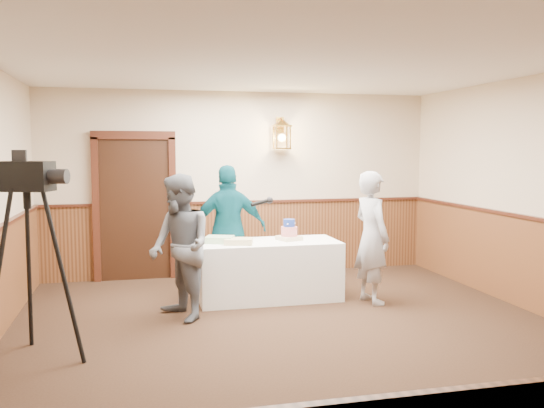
{
  "coord_description": "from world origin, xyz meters",
  "views": [
    {
      "loc": [
        -1.59,
        -5.21,
        1.93
      ],
      "look_at": [
        0.06,
        1.7,
        1.25
      ],
      "focal_mm": 38.0,
      "sensor_mm": 36.0,
      "label": 1
    }
  ],
  "objects_px": {
    "assistant_p": "(229,229)",
    "display_table": "(268,270)",
    "sheet_cake_green": "(220,239)",
    "interviewer": "(180,247)",
    "tiered_cake": "(289,232)",
    "baker": "(372,237)",
    "tv_camera_rig": "(30,273)",
    "sheet_cake_yellow": "(239,241)"
  },
  "relations": [
    {
      "from": "assistant_p",
      "to": "display_table",
      "type": "bearing_deg",
      "value": 135.05
    },
    {
      "from": "sheet_cake_green",
      "to": "assistant_p",
      "type": "distance_m",
      "value": 0.43
    },
    {
      "from": "sheet_cake_green",
      "to": "assistant_p",
      "type": "height_order",
      "value": "assistant_p"
    },
    {
      "from": "display_table",
      "to": "interviewer",
      "type": "bearing_deg",
      "value": -150.6
    },
    {
      "from": "tiered_cake",
      "to": "baker",
      "type": "bearing_deg",
      "value": -28.76
    },
    {
      "from": "tv_camera_rig",
      "to": "tiered_cake",
      "type": "bearing_deg",
      "value": 49.17
    },
    {
      "from": "tiered_cake",
      "to": "assistant_p",
      "type": "xyz_separation_m",
      "value": [
        -0.73,
        0.39,
        0.0
      ]
    },
    {
      "from": "sheet_cake_green",
      "to": "tv_camera_rig",
      "type": "height_order",
      "value": "tv_camera_rig"
    },
    {
      "from": "interviewer",
      "to": "sheet_cake_yellow",
      "type": "bearing_deg",
      "value": 103.96
    },
    {
      "from": "tiered_cake",
      "to": "baker",
      "type": "height_order",
      "value": "baker"
    },
    {
      "from": "tiered_cake",
      "to": "tv_camera_rig",
      "type": "height_order",
      "value": "tv_camera_rig"
    },
    {
      "from": "sheet_cake_yellow",
      "to": "interviewer",
      "type": "bearing_deg",
      "value": -144.83
    },
    {
      "from": "tiered_cake",
      "to": "interviewer",
      "type": "bearing_deg",
      "value": -154.42
    },
    {
      "from": "sheet_cake_yellow",
      "to": "baker",
      "type": "relative_size",
      "value": 0.21
    },
    {
      "from": "baker",
      "to": "tv_camera_rig",
      "type": "height_order",
      "value": "tv_camera_rig"
    },
    {
      "from": "tiered_cake",
      "to": "sheet_cake_yellow",
      "type": "bearing_deg",
      "value": -166.96
    },
    {
      "from": "sheet_cake_green",
      "to": "baker",
      "type": "distance_m",
      "value": 1.92
    },
    {
      "from": "interviewer",
      "to": "baker",
      "type": "distance_m",
      "value": 2.4
    },
    {
      "from": "assistant_p",
      "to": "tv_camera_rig",
      "type": "distance_m",
      "value": 2.99
    },
    {
      "from": "tiered_cake",
      "to": "assistant_p",
      "type": "bearing_deg",
      "value": 151.61
    },
    {
      "from": "interviewer",
      "to": "tv_camera_rig",
      "type": "bearing_deg",
      "value": -76.18
    },
    {
      "from": "assistant_p",
      "to": "tv_camera_rig",
      "type": "relative_size",
      "value": 0.94
    },
    {
      "from": "baker",
      "to": "assistant_p",
      "type": "height_order",
      "value": "assistant_p"
    },
    {
      "from": "sheet_cake_green",
      "to": "interviewer",
      "type": "distance_m",
      "value": 0.9
    },
    {
      "from": "interviewer",
      "to": "baker",
      "type": "xyz_separation_m",
      "value": [
        2.39,
        0.19,
        0.0
      ]
    },
    {
      "from": "sheet_cake_green",
      "to": "assistant_p",
      "type": "bearing_deg",
      "value": 64.39
    },
    {
      "from": "interviewer",
      "to": "assistant_p",
      "type": "relative_size",
      "value": 0.96
    },
    {
      "from": "tiered_cake",
      "to": "interviewer",
      "type": "relative_size",
      "value": 0.2
    },
    {
      "from": "display_table",
      "to": "tiered_cake",
      "type": "xyz_separation_m",
      "value": [
        0.29,
        0.04,
        0.48
      ]
    },
    {
      "from": "sheet_cake_green",
      "to": "baker",
      "type": "bearing_deg",
      "value": -15.8
    },
    {
      "from": "baker",
      "to": "display_table",
      "type": "bearing_deg",
      "value": 58.27
    },
    {
      "from": "baker",
      "to": "assistant_p",
      "type": "xyz_separation_m",
      "value": [
        -1.66,
        0.9,
        0.03
      ]
    },
    {
      "from": "sheet_cake_yellow",
      "to": "tiered_cake",
      "type": "bearing_deg",
      "value": 13.04
    },
    {
      "from": "display_table",
      "to": "assistant_p",
      "type": "bearing_deg",
      "value": 135.75
    },
    {
      "from": "display_table",
      "to": "tiered_cake",
      "type": "bearing_deg",
      "value": 7.38
    },
    {
      "from": "baker",
      "to": "interviewer",
      "type": "bearing_deg",
      "value": 84.01
    },
    {
      "from": "display_table",
      "to": "sheet_cake_yellow",
      "type": "xyz_separation_m",
      "value": [
        -0.41,
        -0.12,
        0.41
      ]
    },
    {
      "from": "tiered_cake",
      "to": "interviewer",
      "type": "distance_m",
      "value": 1.62
    },
    {
      "from": "assistant_p",
      "to": "tv_camera_rig",
      "type": "height_order",
      "value": "tv_camera_rig"
    },
    {
      "from": "tiered_cake",
      "to": "assistant_p",
      "type": "height_order",
      "value": "assistant_p"
    },
    {
      "from": "tiered_cake",
      "to": "baker",
      "type": "xyz_separation_m",
      "value": [
        0.93,
        -0.51,
        -0.03
      ]
    },
    {
      "from": "interviewer",
      "to": "display_table",
      "type": "bearing_deg",
      "value": 98.19
    }
  ]
}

